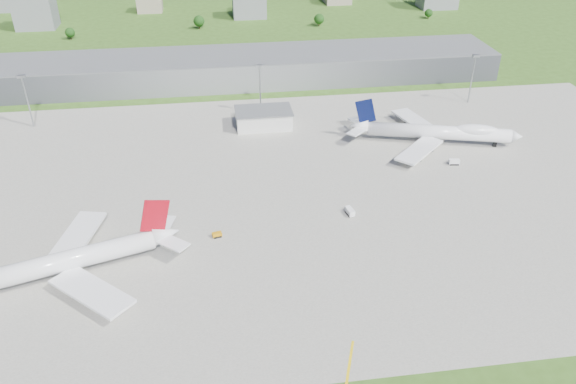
{
  "coord_description": "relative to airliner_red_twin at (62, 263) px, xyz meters",
  "views": [
    {
      "loc": [
        -12.77,
        -147.27,
        113.62
      ],
      "look_at": [
        11.06,
        23.17,
        9.0
      ],
      "focal_mm": 35.0,
      "sensor_mm": 36.0,
      "label": 1
    }
  ],
  "objects": [
    {
      "name": "ground",
      "position": [
        62.7,
        153.2,
        -5.58
      ],
      "size": [
        1400.0,
        1400.0,
        0.0
      ],
      "primitive_type": "plane",
      "color": "#35531A",
      "rests_on": "ground"
    },
    {
      "name": "apron",
      "position": [
        72.7,
        43.2,
        -5.54
      ],
      "size": [
        360.0,
        190.0,
        0.08
      ],
      "primitive_type": "cube",
      "color": "gray",
      "rests_on": "ground"
    },
    {
      "name": "terminal",
      "position": [
        62.7,
        168.2,
        1.92
      ],
      "size": [
        300.0,
        42.0,
        15.0
      ],
      "primitive_type": "cube",
      "color": "slate",
      "rests_on": "ground"
    },
    {
      "name": "ops_building",
      "position": [
        72.7,
        103.2,
        -1.58
      ],
      "size": [
        26.0,
        16.0,
        8.0
      ],
      "primitive_type": "cube",
      "color": "silver",
      "rests_on": "ground"
    },
    {
      "name": "mast_west",
      "position": [
        -37.3,
        118.2,
        12.13
      ],
      "size": [
        3.5,
        2.0,
        25.9
      ],
      "color": "gray",
      "rests_on": "ground"
    },
    {
      "name": "mast_center",
      "position": [
        72.7,
        118.2,
        12.13
      ],
      "size": [
        3.5,
        2.0,
        25.9
      ],
      "color": "gray",
      "rests_on": "ground"
    },
    {
      "name": "mast_east",
      "position": [
        182.7,
        118.2,
        12.13
      ],
      "size": [
        3.5,
        2.0,
        25.9
      ],
      "color": "gray",
      "rests_on": "ground"
    },
    {
      "name": "airliner_red_twin",
      "position": [
        0.0,
        0.0,
        0.0
      ],
      "size": [
        74.64,
        56.89,
        20.96
      ],
      "rotation": [
        0.0,
        0.0,
        3.44
      ],
      "color": "white",
      "rests_on": "ground"
    },
    {
      "name": "airliner_blue_quad",
      "position": [
        148.74,
        73.99,
        -0.03
      ],
      "size": [
        75.17,
        57.82,
        19.98
      ],
      "rotation": [
        0.0,
        0.0,
        -0.27
      ],
      "color": "white",
      "rests_on": "ground"
    },
    {
      "name": "tug_yellow",
      "position": [
        47.46,
        14.81,
        -4.71
      ],
      "size": [
        3.61,
        2.56,
        1.66
      ],
      "rotation": [
        0.0,
        0.0,
        0.23
      ],
      "color": "orange",
      "rests_on": "ground"
    },
    {
      "name": "van_white_near",
      "position": [
        95.94,
        22.12,
        -4.33
      ],
      "size": [
        3.06,
        5.14,
        2.46
      ],
      "rotation": [
        0.0,
        0.0,
        1.78
      ],
      "color": "white",
      "rests_on": "ground"
    },
    {
      "name": "van_white_far",
      "position": [
        148.62,
        53.47,
        -4.4
      ],
      "size": [
        4.67,
        2.65,
        2.32
      ],
      "rotation": [
        0.0,
        0.0,
        -0.13
      ],
      "color": "white",
      "rests_on": "ground"
    },
    {
      "name": "bldg_w",
      "position": [
        -77.3,
        303.2,
        6.42
      ],
      "size": [
        28.0,
        22.0,
        24.0
      ],
      "primitive_type": "cube",
      "color": "slate",
      "rests_on": "ground"
    },
    {
      "name": "bldg_cw",
      "position": [
        2.7,
        343.2,
        1.42
      ],
      "size": [
        20.0,
        18.0,
        14.0
      ],
      "primitive_type": "cube",
      "color": "gray",
      "rests_on": "ground"
    },
    {
      "name": "bldg_c",
      "position": [
        82.7,
        313.2,
        5.42
      ],
      "size": [
        26.0,
        20.0,
        22.0
      ],
      "primitive_type": "cube",
      "color": "slate",
      "rests_on": "ground"
    },
    {
      "name": "tree_w",
      "position": [
        -47.3,
        268.2,
        -0.72
      ],
      "size": [
        6.75,
        6.75,
        8.25
      ],
      "color": "#382314",
      "rests_on": "ground"
    },
    {
      "name": "tree_c",
      "position": [
        42.7,
        283.2,
        0.26
      ],
      "size": [
        8.1,
        8.1,
        9.9
      ],
      "color": "#382314",
      "rests_on": "ground"
    },
    {
      "name": "tree_e",
      "position": [
        132.7,
        278.2,
        -0.07
      ],
      "size": [
        7.65,
        7.65,
        9.35
      ],
      "color": "#382314",
      "rests_on": "ground"
    },
    {
      "name": "tree_far_e",
      "position": [
        222.7,
        288.2,
        -1.05
      ],
      "size": [
        6.3,
        6.3,
        7.7
      ],
      "color": "#382314",
      "rests_on": "ground"
    }
  ]
}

